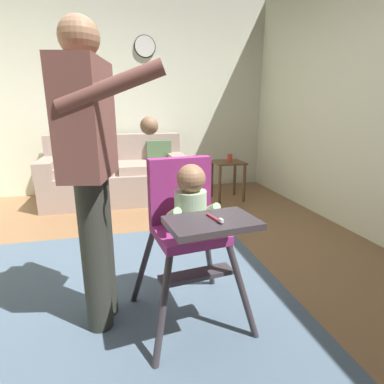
{
  "coord_description": "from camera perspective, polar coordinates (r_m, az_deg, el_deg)",
  "views": [
    {
      "loc": [
        -0.07,
        -2.04,
        1.19
      ],
      "look_at": [
        0.31,
        -0.51,
        0.76
      ],
      "focal_mm": 28.41,
      "sensor_mm": 36.0,
      "label": 1
    }
  ],
  "objects": [
    {
      "name": "ground",
      "position": [
        2.39,
        -10.59,
        -16.28
      ],
      "size": [
        5.96,
        6.75,
        0.1
      ],
      "primitive_type": "cube",
      "color": "olive"
    },
    {
      "name": "wall_right",
      "position": [
        3.28,
        31.71,
        16.21
      ],
      "size": [
        0.06,
        5.75,
        2.74
      ],
      "primitive_type": "cube",
      "color": "silver",
      "rests_on": "ground"
    },
    {
      "name": "wall_clock",
      "position": [
        4.7,
        -8.84,
        25.4
      ],
      "size": [
        0.3,
        0.04,
        0.3
      ],
      "color": "white"
    },
    {
      "name": "sippy_cup",
      "position": [
        4.09,
        7.09,
        6.39
      ],
      "size": [
        0.07,
        0.07,
        0.1
      ],
      "primitive_type": "cylinder",
      "color": "#D13D33",
      "rests_on": "side_table"
    },
    {
      "name": "adult_standing",
      "position": [
        1.64,
        -18.31,
        4.61
      ],
      "size": [
        0.51,
        0.57,
        1.61
      ],
      "rotation": [
        0.0,
        0.0,
        -0.21
      ],
      "color": "#2F312A",
      "rests_on": "ground"
    },
    {
      "name": "area_rug",
      "position": [
        1.97,
        -13.89,
        -22.24
      ],
      "size": [
        2.26,
        2.6,
        0.01
      ],
      "primitive_type": "cube",
      "color": "#4A5D6F",
      "rests_on": "ground"
    },
    {
      "name": "side_table",
      "position": [
        4.11,
        6.74,
        3.77
      ],
      "size": [
        0.4,
        0.4,
        0.52
      ],
      "color": "brown",
      "rests_on": "ground"
    },
    {
      "name": "couch",
      "position": [
        4.21,
        -13.89,
        3.04
      ],
      "size": [
        1.83,
        0.86,
        0.86
      ],
      "rotation": [
        0.0,
        0.0,
        -1.57
      ],
      "color": "gray",
      "rests_on": "ground"
    },
    {
      "name": "wall_far",
      "position": [
        4.65,
        -13.6,
        17.03
      ],
      "size": [
        5.16,
        0.06,
        2.74
      ],
      "primitive_type": "cube",
      "color": "silver",
      "rests_on": "ground"
    },
    {
      "name": "high_chair",
      "position": [
        1.64,
        -0.6,
        -4.29
      ],
      "size": [
        0.68,
        0.78,
        0.94
      ],
      "rotation": [
        0.0,
        0.0,
        -1.44
      ],
      "color": "#373136",
      "rests_on": "ground"
    }
  ]
}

